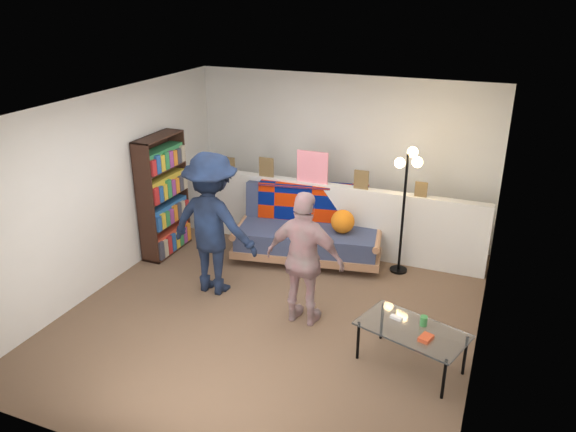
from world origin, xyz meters
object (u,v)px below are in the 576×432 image
at_px(bookshelf, 163,199).
at_px(coffee_table, 413,332).
at_px(person_left, 212,224).
at_px(person_right, 305,260).
at_px(futon_sofa, 310,230).
at_px(floor_lamp, 407,186).

distance_m(bookshelf, coffee_table, 4.00).
distance_m(person_left, person_right, 1.32).
bearing_deg(person_right, futon_sofa, -68.87).
distance_m(floor_lamp, person_left, 2.49).
xyz_separation_m(bookshelf, floor_lamp, (3.23, 0.67, 0.41)).
bearing_deg(person_right, coffee_table, 166.78).
distance_m(coffee_table, person_left, 2.69).
bearing_deg(bookshelf, person_left, -30.73).
relative_size(futon_sofa, floor_lamp, 1.27).
relative_size(coffee_table, person_right, 0.75).
relative_size(person_left, person_right, 1.14).
height_order(bookshelf, person_right, bookshelf).
distance_m(futon_sofa, person_right, 1.68).
bearing_deg(bookshelf, coffee_table, -19.64).
xyz_separation_m(futon_sofa, person_left, (-0.78, -1.30, 0.49)).
distance_m(bookshelf, person_right, 2.65).
xyz_separation_m(floor_lamp, person_right, (-0.76, -1.63, -0.42)).
bearing_deg(floor_lamp, coffee_table, -75.54).
bearing_deg(person_right, person_left, -8.06).
xyz_separation_m(futon_sofa, bookshelf, (-1.97, -0.60, 0.39)).
relative_size(futon_sofa, coffee_table, 1.84).
bearing_deg(coffee_table, person_left, 166.11).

